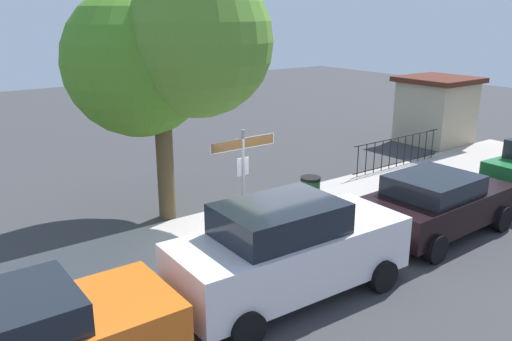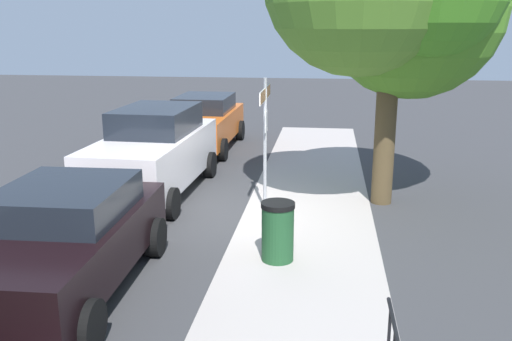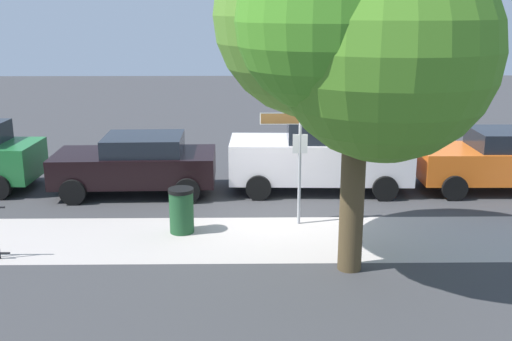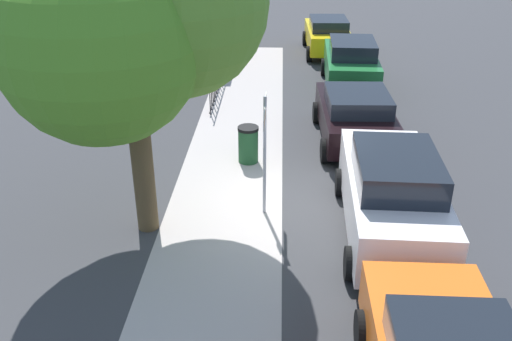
# 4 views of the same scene
# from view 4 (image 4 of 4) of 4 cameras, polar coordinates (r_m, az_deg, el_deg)

# --- Properties ---
(ground_plane) EXTENTS (60.00, 60.00, 0.00)m
(ground_plane) POSITION_cam_4_polar(r_m,az_deg,el_deg) (12.90, 2.68, -3.20)
(ground_plane) COLOR #38383A
(sidewalk_strip) EXTENTS (24.00, 2.60, 0.00)m
(sidewalk_strip) POSITION_cam_4_polar(r_m,az_deg,el_deg) (14.71, -2.37, 0.81)
(sidewalk_strip) COLOR #ACA29C
(sidewalk_strip) RESTS_ON ground_plane
(street_sign) EXTENTS (1.74, 0.07, 2.71)m
(street_sign) POSITION_cam_4_polar(r_m,az_deg,el_deg) (11.63, 0.90, 4.00)
(street_sign) COLOR #9EA0A5
(street_sign) RESTS_ON ground_plane
(shade_tree) EXTENTS (4.71, 4.81, 6.38)m
(shade_tree) POSITION_cam_4_polar(r_m,az_deg,el_deg) (10.78, -12.75, 14.81)
(shade_tree) COLOR brown
(shade_tree) RESTS_ON ground_plane
(car_white) EXTENTS (4.72, 2.10, 1.93)m
(car_white) POSITION_cam_4_polar(r_m,az_deg,el_deg) (11.56, 13.67, -2.29)
(car_white) COLOR white
(car_white) RESTS_ON ground_plane
(car_black) EXTENTS (4.16, 2.19, 1.52)m
(car_black) POSITION_cam_4_polar(r_m,az_deg,el_deg) (15.92, 10.11, 5.58)
(car_black) COLOR black
(car_black) RESTS_ON ground_plane
(car_green) EXTENTS (4.36, 2.08, 1.78)m
(car_green) POSITION_cam_4_polar(r_m,az_deg,el_deg) (20.45, 9.66, 10.71)
(car_green) COLOR #1F6B31
(car_green) RESTS_ON ground_plane
(car_yellow) EXTENTS (4.07, 2.04, 1.55)m
(car_yellow) POSITION_cam_4_polar(r_m,az_deg,el_deg) (25.06, 7.32, 13.58)
(car_yellow) COLOR yellow
(car_yellow) RESTS_ON ground_plane
(iron_fence) EXTENTS (4.40, 0.04, 1.07)m
(iron_fence) POSITION_cam_4_polar(r_m,az_deg,el_deg) (19.67, -4.04, 9.32)
(iron_fence) COLOR black
(iron_fence) RESTS_ON ground_plane
(utility_shed) EXTENTS (2.79, 2.74, 2.69)m
(utility_shed) POSITION_cam_4_polar(r_m,az_deg,el_deg) (23.69, -6.70, 14.26)
(utility_shed) COLOR tan
(utility_shed) RESTS_ON ground_plane
(trash_bin) EXTENTS (0.55, 0.55, 0.98)m
(trash_bin) POSITION_cam_4_polar(r_m,az_deg,el_deg) (14.57, -0.80, 2.69)
(trash_bin) COLOR #1E4C28
(trash_bin) RESTS_ON ground_plane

